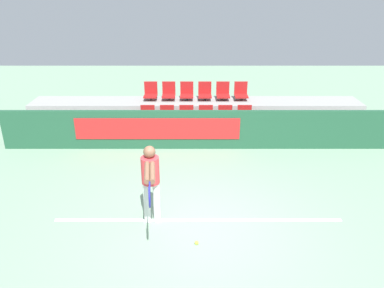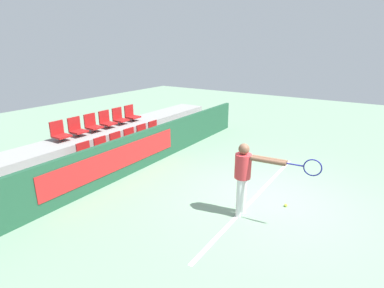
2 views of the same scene
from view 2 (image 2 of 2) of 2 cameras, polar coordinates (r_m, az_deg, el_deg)
The scene contains 19 objects.
ground_plane at distance 7.16m, azimuth 14.20°, elevation -10.41°, with size 30.00×30.00×0.00m, color gray.
court_baseline at distance 7.24m, azimuth 11.94°, elevation -9.85°, with size 5.51×0.08×0.01m.
barrier_wall at distance 8.69m, azimuth -9.27°, elevation -0.99°, with size 10.50×0.14×1.08m.
bleacher_tier_front at distance 9.23m, azimuth -11.88°, elevation -2.17°, with size 10.10×1.07×0.42m.
bleacher_tier_middle at distance 9.92m, azimuth -16.35°, elevation 0.20°, with size 10.10×1.07×0.85m.
stadium_chair_0 at distance 8.33m, azimuth -19.47°, elevation -1.90°, with size 0.40×0.41×0.55m.
stadium_chair_1 at distance 8.65m, azimuth -16.57°, elevation -0.86°, with size 0.40×0.41×0.55m.
stadium_chair_2 at distance 9.00m, azimuth -13.89°, elevation 0.10°, with size 0.40×0.41×0.55m.
stadium_chair_3 at distance 9.36m, azimuth -11.41°, elevation 0.98°, with size 0.40×0.41×0.55m.
stadium_chair_4 at distance 9.75m, azimuth -9.12°, elevation 1.80°, with size 0.40×0.41×0.55m.
stadium_chair_5 at distance 10.15m, azimuth -7.01°, elevation 2.55°, with size 0.40×0.41×0.55m.
stadium_chair_6 at distance 9.05m, azimuth -23.91°, elevation 1.97°, with size 0.40×0.41×0.55m.
stadium_chair_7 at distance 9.35m, azimuth -21.08°, elevation 2.80°, with size 0.40×0.41×0.55m.
stadium_chair_8 at distance 9.67m, azimuth -18.43°, elevation 3.57°, with size 0.40×0.41×0.55m.
stadium_chair_9 at distance 10.02m, azimuth -15.96°, elevation 4.28°, with size 0.40×0.41×0.55m.
stadium_chair_10 at distance 10.38m, azimuth -13.64°, elevation 4.94°, with size 0.40×0.41×0.55m.
stadium_chair_11 at distance 10.75m, azimuth -11.49°, elevation 5.54°, with size 0.40×0.41×0.55m.
tennis_player at distance 6.07m, azimuth 10.37°, elevation -5.31°, with size 0.34×1.60×1.56m.
tennis_ball at distance 7.01m, azimuth 17.43°, elevation -11.07°, with size 0.07×0.07×0.07m.
Camera 2 is at (-6.03, -1.90, 3.36)m, focal length 28.00 mm.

